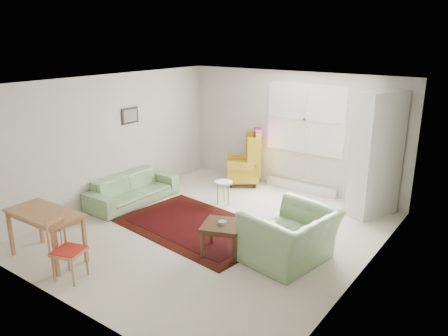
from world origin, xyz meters
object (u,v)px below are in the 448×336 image
Objects in this scene: wingback_chair at (243,157)px; cabinet at (377,155)px; coffee_table at (222,238)px; desk at (47,235)px; stool at (223,192)px; armchair at (291,232)px; sofa at (133,184)px; desk_chair at (69,250)px.

wingback_chair is 0.55× the size of cabinet.
desk is (-1.99, -1.67, 0.14)m from coffee_table.
wingback_chair is 2.66× the size of stool.
armchair reaches higher than stool.
sofa is 1.56× the size of armchair.
wingback_chair is at bearing 106.35° from stool.
desk_chair is (-1.23, -1.83, 0.20)m from coffee_table.
stool is at bearing -19.60° from wingback_chair.
stool is at bearing -111.29° from armchair.
armchair reaches higher than coffee_table.
desk is 0.78m from desk_chair.
stool is at bearing -56.09° from sofa.
cabinet is at bearing -178.87° from armchair.
sofa is at bearing -84.76° from armchair.
desk_chair reaches higher than stool.
coffee_table is 2.60m from desk.
sofa is at bearing -127.89° from cabinet.
desk is (-2.96, -2.02, -0.10)m from armchair.
wingback_chair is (1.14, 2.21, 0.24)m from sofa.
cabinet is (2.52, 1.23, 0.91)m from stool.
desk_chair reaches higher than sofa.
wingback_chair is 2.92m from cabinet.
armchair reaches higher than desk.
desk_chair is at bearing -35.49° from armchair.
wingback_chair reaches higher than desk.
stool is (0.35, -1.21, -0.39)m from wingback_chair.
armchair is at bearing -75.59° from cabinet.
cabinet reaches higher than wingback_chair.
armchair is 2.51m from stool.
wingback_chair reaches higher than stool.
cabinet reaches higher than armchair.
wingback_chair is 1.05× the size of desk.
sofa is 1.80m from stool.
sofa is 2.41m from desk.
cabinet is 5.69m from desk.
armchair reaches higher than sofa.
sofa is at bearing -146.23° from stool.
cabinet is (2.87, 0.03, 0.52)m from wingback_chair.
coffee_table is 0.49× the size of desk.
cabinet is 5.41m from desk_chair.
cabinet reaches higher than sofa.
armchair is 3.58m from desk.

